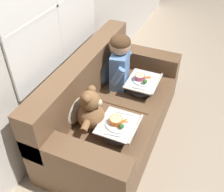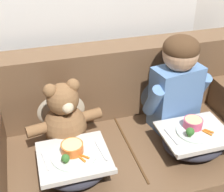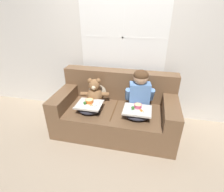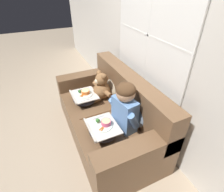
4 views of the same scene
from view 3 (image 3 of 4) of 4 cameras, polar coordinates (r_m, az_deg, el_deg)
name	(u,v)px [view 3 (image 3 of 4)]	position (r m, az deg, el deg)	size (l,w,h in m)	color
ground_plane	(115,129)	(2.98, 0.94, -10.66)	(14.00, 14.00, 0.00)	tan
wall_back_with_window	(123,42)	(2.98, 3.65, 17.17)	(8.00, 0.08, 2.60)	beige
couch	(116,110)	(2.85, 1.28, -4.70)	(1.86, 0.94, 0.90)	brown
throw_pillow_behind_child	(140,92)	(2.86, 9.19, 1.40)	(0.39, 0.19, 0.40)	slate
throw_pillow_behind_teddy	(98,88)	(2.97, -4.59, 2.76)	(0.35, 0.17, 0.37)	#C1B293
child_figure	(140,88)	(2.63, 9.13, 2.61)	(0.45, 0.24, 0.62)	#5B84BC
teddy_bear	(95,93)	(2.81, -5.68, 1.06)	(0.46, 0.33, 0.43)	brown
lap_tray_child	(137,113)	(2.51, 8.17, -5.51)	(0.39, 0.33, 0.20)	#2D2D38
lap_tray_teddy	(89,107)	(2.64, -7.39, -3.65)	(0.37, 0.34, 0.19)	#2D2D38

